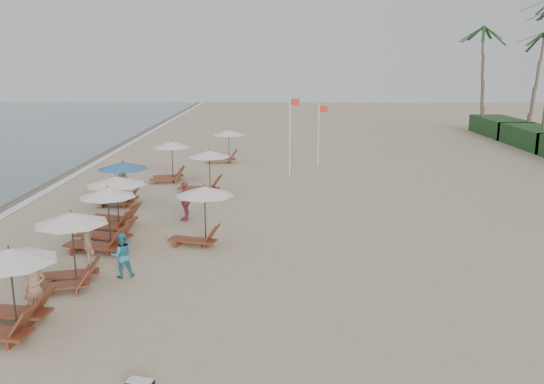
{
  "coord_description": "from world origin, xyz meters",
  "views": [
    {
      "loc": [
        1.11,
        -15.96,
        6.81
      ],
      "look_at": [
        0.94,
        7.81,
        1.3
      ],
      "focal_mm": 37.47,
      "sensor_mm": 36.0,
      "label": 1
    }
  ],
  "objects_px": {
    "inland_station_1": "(204,169)",
    "beachgoer_far_a": "(185,201)",
    "lounger_station_0": "(3,293)",
    "inland_station_0": "(200,207)",
    "beachgoer_far_b": "(122,181)",
    "beachgoer_mid_a": "(122,255)",
    "lounger_station_3": "(112,202)",
    "beachgoer_mid_b": "(90,241)",
    "lounger_station_4": "(120,180)",
    "lounger_station_5": "(169,161)",
    "flag_pole_near": "(290,132)",
    "lounger_station_1": "(68,248)",
    "beachgoer_near": "(35,287)",
    "inland_station_2": "(225,143)",
    "lounger_station_2": "(101,222)"
  },
  "relations": [
    {
      "from": "beachgoer_far_b",
      "to": "beachgoer_mid_a",
      "type": "bearing_deg",
      "value": -147.59
    },
    {
      "from": "inland_station_2",
      "to": "lounger_station_4",
      "type": "bearing_deg",
      "value": -109.07
    },
    {
      "from": "lounger_station_0",
      "to": "inland_station_2",
      "type": "distance_m",
      "value": 25.18
    },
    {
      "from": "lounger_station_2",
      "to": "lounger_station_4",
      "type": "bearing_deg",
      "value": 99.02
    },
    {
      "from": "beachgoer_mid_a",
      "to": "inland_station_2",
      "type": "bearing_deg",
      "value": -114.67
    },
    {
      "from": "beachgoer_mid_b",
      "to": "beachgoer_mid_a",
      "type": "bearing_deg",
      "value": -146.54
    },
    {
      "from": "lounger_station_2",
      "to": "inland_station_0",
      "type": "bearing_deg",
      "value": 6.92
    },
    {
      "from": "lounger_station_0",
      "to": "flag_pole_near",
      "type": "height_order",
      "value": "flag_pole_near"
    },
    {
      "from": "beachgoer_far_b",
      "to": "inland_station_1",
      "type": "bearing_deg",
      "value": -60.04
    },
    {
      "from": "beachgoer_far_b",
      "to": "beachgoer_mid_b",
      "type": "bearing_deg",
      "value": -153.31
    },
    {
      "from": "lounger_station_4",
      "to": "inland_station_2",
      "type": "relative_size",
      "value": 0.93
    },
    {
      "from": "lounger_station_3",
      "to": "inland_station_0",
      "type": "xyz_separation_m",
      "value": [
        3.94,
        -2.06,
        0.34
      ]
    },
    {
      "from": "lounger_station_2",
      "to": "flag_pole_near",
      "type": "height_order",
      "value": "flag_pole_near"
    },
    {
      "from": "lounger_station_1",
      "to": "beachgoer_near",
      "type": "bearing_deg",
      "value": -96.0
    },
    {
      "from": "beachgoer_mid_b",
      "to": "beachgoer_far_b",
      "type": "relative_size",
      "value": 1.1
    },
    {
      "from": "lounger_station_1",
      "to": "lounger_station_5",
      "type": "relative_size",
      "value": 1.01
    },
    {
      "from": "lounger_station_1",
      "to": "lounger_station_4",
      "type": "distance_m",
      "value": 10.34
    },
    {
      "from": "lounger_station_0",
      "to": "inland_station_0",
      "type": "bearing_deg",
      "value": 60.52
    },
    {
      "from": "lounger_station_4",
      "to": "inland_station_0",
      "type": "height_order",
      "value": "inland_station_0"
    },
    {
      "from": "lounger_station_1",
      "to": "flag_pole_near",
      "type": "height_order",
      "value": "flag_pole_near"
    },
    {
      "from": "lounger_station_1",
      "to": "lounger_station_3",
      "type": "height_order",
      "value": "lounger_station_1"
    },
    {
      "from": "lounger_station_1",
      "to": "beachgoer_far_a",
      "type": "bearing_deg",
      "value": 72.31
    },
    {
      "from": "beachgoer_far_b",
      "to": "flag_pole_near",
      "type": "bearing_deg",
      "value": -41.22
    },
    {
      "from": "inland_station_1",
      "to": "lounger_station_3",
      "type": "bearing_deg",
      "value": -114.55
    },
    {
      "from": "lounger_station_5",
      "to": "inland_station_0",
      "type": "distance_m",
      "value": 11.91
    },
    {
      "from": "inland_station_2",
      "to": "beachgoer_mid_a",
      "type": "relative_size",
      "value": 1.86
    },
    {
      "from": "lounger_station_2",
      "to": "beachgoer_near",
      "type": "xyz_separation_m",
      "value": [
        -0.08,
        -5.79,
        -0.18
      ]
    },
    {
      "from": "beachgoer_far_a",
      "to": "flag_pole_near",
      "type": "height_order",
      "value": "flag_pole_near"
    },
    {
      "from": "beachgoer_near",
      "to": "beachgoer_mid_a",
      "type": "height_order",
      "value": "beachgoer_near"
    },
    {
      "from": "inland_station_1",
      "to": "beachgoer_far_a",
      "type": "xyz_separation_m",
      "value": [
        -0.16,
        -5.35,
        -0.42
      ]
    },
    {
      "from": "inland_station_0",
      "to": "beachgoer_far_a",
      "type": "xyz_separation_m",
      "value": [
        -1.09,
        3.29,
        -0.59
      ]
    },
    {
      "from": "lounger_station_4",
      "to": "beachgoer_far_b",
      "type": "distance_m",
      "value": 1.77
    },
    {
      "from": "lounger_station_5",
      "to": "beachgoer_near",
      "type": "relative_size",
      "value": 1.49
    },
    {
      "from": "beachgoer_near",
      "to": "beachgoer_far_a",
      "type": "height_order",
      "value": "beachgoer_far_a"
    },
    {
      "from": "lounger_station_2",
      "to": "beachgoer_mid_b",
      "type": "xyz_separation_m",
      "value": [
        0.22,
        -1.96,
        -0.08
      ]
    },
    {
      "from": "inland_station_2",
      "to": "lounger_station_0",
      "type": "bearing_deg",
      "value": -97.89
    },
    {
      "from": "inland_station_1",
      "to": "beachgoer_near",
      "type": "height_order",
      "value": "inland_station_1"
    },
    {
      "from": "lounger_station_1",
      "to": "inland_station_2",
      "type": "distance_m",
      "value": 22.13
    },
    {
      "from": "beachgoer_near",
      "to": "beachgoer_mid_b",
      "type": "distance_m",
      "value": 3.83
    },
    {
      "from": "beachgoer_far_a",
      "to": "beachgoer_mid_b",
      "type": "bearing_deg",
      "value": -16.62
    },
    {
      "from": "lounger_station_5",
      "to": "flag_pole_near",
      "type": "height_order",
      "value": "flag_pole_near"
    },
    {
      "from": "beachgoer_mid_a",
      "to": "flag_pole_near",
      "type": "relative_size",
      "value": 0.31
    },
    {
      "from": "inland_station_0",
      "to": "lounger_station_2",
      "type": "bearing_deg",
      "value": -173.08
    },
    {
      "from": "lounger_station_1",
      "to": "beachgoer_mid_b",
      "type": "bearing_deg",
      "value": 87.38
    },
    {
      "from": "beachgoer_far_a",
      "to": "lounger_station_5",
      "type": "bearing_deg",
      "value": -159.4
    },
    {
      "from": "lounger_station_5",
      "to": "beachgoer_mid_b",
      "type": "height_order",
      "value": "lounger_station_5"
    },
    {
      "from": "beachgoer_far_a",
      "to": "beachgoer_near",
      "type": "bearing_deg",
      "value": -9.84
    },
    {
      "from": "lounger_station_3",
      "to": "lounger_station_4",
      "type": "height_order",
      "value": "lounger_station_3"
    },
    {
      "from": "lounger_station_1",
      "to": "lounger_station_3",
      "type": "distance_m",
      "value": 6.29
    },
    {
      "from": "lounger_station_2",
      "to": "beachgoer_far_b",
      "type": "distance_m",
      "value": 8.31
    }
  ]
}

